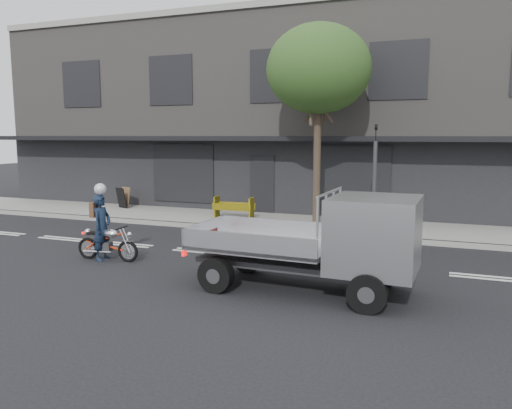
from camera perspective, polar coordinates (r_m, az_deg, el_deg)
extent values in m
plane|color=black|center=(13.87, -6.34, -5.35)|extent=(80.00, 80.00, 0.00)
cube|color=gray|center=(18.08, 0.46, -1.94)|extent=(32.00, 3.20, 0.15)
cube|color=gray|center=(16.61, -1.46, -2.83)|extent=(32.00, 0.20, 0.15)
cube|color=slate|center=(24.12, 6.02, 9.85)|extent=(26.00, 10.00, 8.00)
cylinder|color=#382B21|center=(16.73, 6.97, 3.84)|extent=(0.24, 0.24, 4.00)
ellipsoid|color=#2C4A1C|center=(16.82, 7.16, 15.13)|extent=(3.40, 3.40, 2.89)
cylinder|color=#2D2D30|center=(15.57, 13.34, 1.54)|extent=(0.12, 0.12, 3.00)
imported|color=black|center=(15.48, 13.55, 7.99)|extent=(0.08, 0.10, 0.50)
torus|color=black|center=(13.67, -18.64, -4.76)|extent=(0.57, 0.12, 0.57)
torus|color=black|center=(13.04, -14.43, -5.20)|extent=(0.57, 0.12, 0.57)
cube|color=#2D2D30|center=(13.35, -16.76, -4.59)|extent=(0.30, 0.22, 0.23)
ellipsoid|color=silver|center=(13.21, -16.33, -3.19)|extent=(0.48, 0.29, 0.23)
cube|color=black|center=(13.44, -17.78, -3.14)|extent=(0.46, 0.23, 0.07)
cylinder|color=black|center=(13.00, -15.10, -2.59)|extent=(0.07, 0.51, 0.03)
imported|color=#132036|center=(13.32, -17.20, -2.51)|extent=(0.45, 0.64, 1.69)
cylinder|color=black|center=(10.26, -4.59, -8.01)|extent=(0.74, 0.30, 0.73)
cylinder|color=black|center=(11.68, -0.87, -6.01)|extent=(0.74, 0.30, 0.73)
cylinder|color=black|center=(9.30, 12.61, -9.88)|extent=(0.74, 0.30, 0.73)
cylinder|color=black|center=(10.84, 14.20, -7.36)|extent=(0.74, 0.30, 0.73)
cube|color=#2D2D30|center=(10.37, 5.08, -6.91)|extent=(4.43, 1.13, 0.13)
cube|color=#9A9B9F|center=(9.86, 13.37, -3.32)|extent=(1.69, 1.78, 1.43)
cube|color=black|center=(9.79, 13.45, -0.96)|extent=(1.50, 1.68, 0.53)
cube|color=#BBBAC0|center=(10.56, 0.89, -4.64)|extent=(2.94, 1.97, 0.10)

